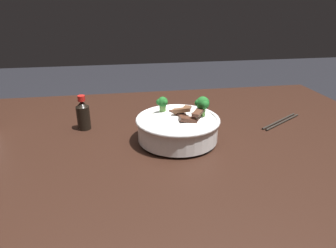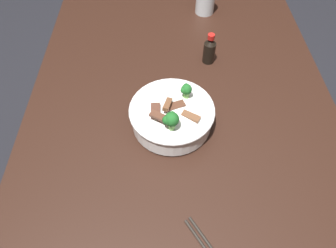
% 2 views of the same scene
% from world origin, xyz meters
% --- Properties ---
extents(dining_table, '(1.46, 1.00, 0.78)m').
position_xyz_m(dining_table, '(0.00, 0.00, 0.70)').
color(dining_table, black).
rests_on(dining_table, ground).
extents(rice_bowl, '(0.25, 0.25, 0.14)m').
position_xyz_m(rice_bowl, '(0.01, 0.03, 0.83)').
color(rice_bowl, white).
rests_on(rice_bowl, dining_table).
extents(chopsticks_pair, '(0.19, 0.13, 0.01)m').
position_xyz_m(chopsticks_pair, '(-0.38, -0.05, 0.78)').
color(chopsticks_pair, '#28231E').
rests_on(chopsticks_pair, dining_table).
extents(soy_sauce_bottle, '(0.04, 0.04, 0.12)m').
position_xyz_m(soy_sauce_bottle, '(0.30, -0.11, 0.83)').
color(soy_sauce_bottle, black).
rests_on(soy_sauce_bottle, dining_table).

